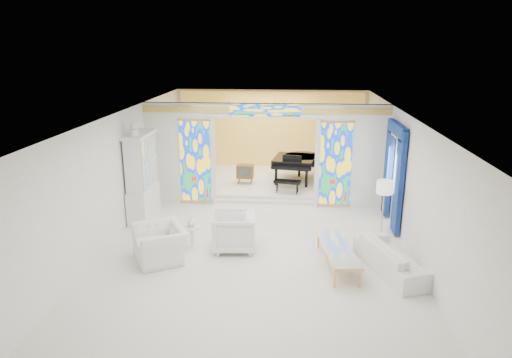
# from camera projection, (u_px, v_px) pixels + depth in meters

# --- Properties ---
(floor) EXTENTS (12.00, 12.00, 0.00)m
(floor) POSITION_uv_depth(u_px,v_px,m) (260.00, 230.00, 11.73)
(floor) COLOR silver
(floor) RESTS_ON ground
(ceiling) EXTENTS (7.00, 12.00, 0.02)m
(ceiling) POSITION_uv_depth(u_px,v_px,m) (260.00, 114.00, 10.88)
(ceiling) COLOR white
(ceiling) RESTS_ON wall_back
(wall_back) EXTENTS (7.00, 0.02, 3.00)m
(wall_back) POSITION_uv_depth(u_px,v_px,m) (271.00, 130.00, 17.04)
(wall_back) COLOR white
(wall_back) RESTS_ON floor
(wall_front) EXTENTS (7.00, 0.02, 3.00)m
(wall_front) POSITION_uv_depth(u_px,v_px,m) (226.00, 308.00, 5.57)
(wall_front) COLOR white
(wall_front) RESTS_ON floor
(wall_left) EXTENTS (0.02, 12.00, 3.00)m
(wall_left) POSITION_uv_depth(u_px,v_px,m) (123.00, 171.00, 11.57)
(wall_left) COLOR white
(wall_left) RESTS_ON floor
(wall_right) EXTENTS (0.02, 12.00, 3.00)m
(wall_right) POSITION_uv_depth(u_px,v_px,m) (404.00, 177.00, 11.04)
(wall_right) COLOR white
(wall_right) RESTS_ON floor
(partition_wall) EXTENTS (7.00, 0.22, 3.00)m
(partition_wall) POSITION_uv_depth(u_px,v_px,m) (265.00, 150.00, 13.17)
(partition_wall) COLOR white
(partition_wall) RESTS_ON floor
(stained_glass_left) EXTENTS (0.90, 0.04, 2.40)m
(stained_glass_left) POSITION_uv_depth(u_px,v_px,m) (195.00, 162.00, 13.32)
(stained_glass_left) COLOR gold
(stained_glass_left) RESTS_ON partition_wall
(stained_glass_right) EXTENTS (0.90, 0.04, 2.40)m
(stained_glass_right) POSITION_uv_depth(u_px,v_px,m) (336.00, 164.00, 13.01)
(stained_glass_right) COLOR gold
(stained_glass_right) RESTS_ON partition_wall
(stained_glass_transom) EXTENTS (2.00, 0.04, 0.34)m
(stained_glass_transom) POSITION_uv_depth(u_px,v_px,m) (265.00, 110.00, 12.73)
(stained_glass_transom) COLOR gold
(stained_glass_transom) RESTS_ON partition_wall
(alcove_platform) EXTENTS (6.80, 3.80, 0.18)m
(alcove_platform) POSITION_uv_depth(u_px,v_px,m) (268.00, 181.00, 15.62)
(alcove_platform) COLOR silver
(alcove_platform) RESTS_ON floor
(gold_curtain_back) EXTENTS (6.70, 0.10, 2.90)m
(gold_curtain_back) POSITION_uv_depth(u_px,v_px,m) (271.00, 131.00, 16.92)
(gold_curtain_back) COLOR #FFD558
(gold_curtain_back) RESTS_ON wall_back
(chandelier) EXTENTS (0.48, 0.48, 0.30)m
(chandelier) POSITION_uv_depth(u_px,v_px,m) (275.00, 110.00, 14.81)
(chandelier) COLOR #DC9A4D
(chandelier) RESTS_ON ceiling
(blue_drapes) EXTENTS (0.14, 1.85, 2.65)m
(blue_drapes) POSITION_uv_depth(u_px,v_px,m) (394.00, 167.00, 11.69)
(blue_drapes) COLOR navy
(blue_drapes) RESTS_ON wall_right
(china_cabinet) EXTENTS (0.56, 1.46, 2.72)m
(china_cabinet) POSITION_uv_depth(u_px,v_px,m) (142.00, 177.00, 12.21)
(china_cabinet) COLOR silver
(china_cabinet) RESTS_ON floor
(armchair_left) EXTENTS (1.47, 1.53, 0.76)m
(armchair_left) POSITION_uv_depth(u_px,v_px,m) (160.00, 243.00, 10.04)
(armchair_left) COLOR white
(armchair_left) RESTS_ON floor
(armchair_right) EXTENTS (1.05, 1.02, 0.88)m
(armchair_right) POSITION_uv_depth(u_px,v_px,m) (234.00, 231.00, 10.53)
(armchair_right) COLOR white
(armchair_right) RESTS_ON floor
(sofa) EXTENTS (1.45, 2.25, 0.61)m
(sofa) POSITION_uv_depth(u_px,v_px,m) (394.00, 257.00, 9.56)
(sofa) COLOR silver
(sofa) RESTS_ON floor
(side_table) EXTENTS (0.58, 0.58, 0.55)m
(side_table) POSITION_uv_depth(u_px,v_px,m) (192.00, 234.00, 10.60)
(side_table) COLOR silver
(side_table) RESTS_ON floor
(vase) EXTENTS (0.27, 0.27, 0.22)m
(vase) POSITION_uv_depth(u_px,v_px,m) (191.00, 222.00, 10.52)
(vase) COLOR white
(vase) RESTS_ON side_table
(coffee_table) EXTENTS (0.83, 2.01, 0.44)m
(coffee_table) POSITION_uv_depth(u_px,v_px,m) (338.00, 249.00, 9.73)
(coffee_table) COLOR silver
(coffee_table) RESTS_ON floor
(floor_lamp) EXTENTS (0.43, 0.43, 1.55)m
(floor_lamp) POSITION_uv_depth(u_px,v_px,m) (384.00, 190.00, 10.64)
(floor_lamp) COLOR #DC9A4D
(floor_lamp) RESTS_ON floor
(grand_piano) EXTENTS (1.82, 2.56, 0.99)m
(grand_piano) POSITION_uv_depth(u_px,v_px,m) (298.00, 161.00, 15.22)
(grand_piano) COLOR black
(grand_piano) RESTS_ON alcove_platform
(tv_console) EXTENTS (0.55, 0.39, 0.63)m
(tv_console) POSITION_uv_depth(u_px,v_px,m) (245.00, 171.00, 14.94)
(tv_console) COLOR brown
(tv_console) RESTS_ON alcove_platform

